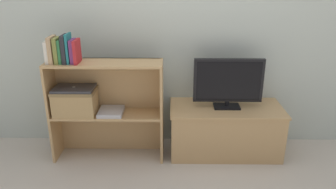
# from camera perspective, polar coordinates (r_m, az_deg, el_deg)

# --- Properties ---
(ground_plane) EXTENTS (16.00, 16.00, 0.00)m
(ground_plane) POSITION_cam_1_polar(r_m,az_deg,el_deg) (2.81, -0.03, -11.98)
(ground_plane) COLOR #BCB2A3
(wall_back) EXTENTS (10.00, 0.05, 2.40)m
(wall_back) POSITION_cam_1_polar(r_m,az_deg,el_deg) (2.84, 0.08, 14.33)
(wall_back) COLOR #B2BCB2
(wall_back) RESTS_ON ground_plane
(tv_stand) EXTENTS (0.96, 0.45, 0.43)m
(tv_stand) POSITION_cam_1_polar(r_m,az_deg,el_deg) (2.93, 9.89, -6.03)
(tv_stand) COLOR tan
(tv_stand) RESTS_ON ground_plane
(tv) EXTENTS (0.58, 0.14, 0.42)m
(tv) POSITION_cam_1_polar(r_m,az_deg,el_deg) (2.76, 10.45, 2.15)
(tv) COLOR black
(tv) RESTS_ON tv_stand
(bookshelf_lower_tier) EXTENTS (0.93, 0.26, 0.41)m
(bookshelf_lower_tier) POSITION_cam_1_polar(r_m,az_deg,el_deg) (2.89, -10.09, -5.39)
(bookshelf_lower_tier) COLOR tan
(bookshelf_lower_tier) RESTS_ON ground_plane
(bookshelf_upper_tier) EXTENTS (0.93, 0.26, 0.44)m
(bookshelf_upper_tier) POSITION_cam_1_polar(r_m,az_deg,el_deg) (2.73, -10.64, 2.63)
(bookshelf_upper_tier) COLOR tan
(bookshelf_upper_tier) RESTS_ON bookshelf_lower_tier
(book_ivory) EXTENTS (0.03, 0.13, 0.17)m
(book_ivory) POSITION_cam_1_polar(r_m,az_deg,el_deg) (2.71, -20.10, 6.97)
(book_ivory) COLOR silver
(book_ivory) RESTS_ON bookshelf_upper_tier
(book_tan) EXTENTS (0.03, 0.15, 0.21)m
(book_tan) POSITION_cam_1_polar(r_m,az_deg,el_deg) (2.69, -19.50, 7.37)
(book_tan) COLOR tan
(book_tan) RESTS_ON bookshelf_upper_tier
(book_olive) EXTENTS (0.03, 0.13, 0.20)m
(book_olive) POSITION_cam_1_polar(r_m,az_deg,el_deg) (2.68, -18.70, 7.31)
(book_olive) COLOR olive
(book_olive) RESTS_ON bookshelf_upper_tier
(book_forest) EXTENTS (0.02, 0.13, 0.18)m
(book_forest) POSITION_cam_1_polar(r_m,az_deg,el_deg) (2.67, -18.05, 7.19)
(book_forest) COLOR #286638
(book_forest) RESTS_ON bookshelf_upper_tier
(book_charcoal) EXTENTS (0.03, 0.14, 0.22)m
(book_charcoal) POSITION_cam_1_polar(r_m,az_deg,el_deg) (2.66, -17.46, 7.57)
(book_charcoal) COLOR #232328
(book_charcoal) RESTS_ON bookshelf_upper_tier
(book_teal) EXTENTS (0.02, 0.13, 0.23)m
(book_teal) POSITION_cam_1_polar(r_m,az_deg,el_deg) (2.65, -16.89, 7.70)
(book_teal) COLOR #1E7075
(book_teal) RESTS_ON bookshelf_upper_tier
(book_plum) EXTENTS (0.03, 0.13, 0.18)m
(book_plum) POSITION_cam_1_polar(r_m,az_deg,el_deg) (2.65, -16.20, 7.26)
(book_plum) COLOR #6B2D66
(book_plum) RESTS_ON bookshelf_upper_tier
(book_crimson) EXTENTS (0.02, 0.16, 0.18)m
(book_crimson) POSITION_cam_1_polar(r_m,az_deg,el_deg) (2.64, -15.57, 7.25)
(book_crimson) COLOR #B22328
(book_crimson) RESTS_ON bookshelf_upper_tier
(storage_basket_left) EXTENTS (0.34, 0.23, 0.21)m
(storage_basket_left) POSITION_cam_1_polar(r_m,az_deg,el_deg) (2.78, -15.85, -1.00)
(storage_basket_left) COLOR tan
(storage_basket_left) RESTS_ON bookshelf_lower_tier
(laptop) EXTENTS (0.32, 0.21, 0.02)m
(laptop) POSITION_cam_1_polar(r_m,az_deg,el_deg) (2.75, -16.06, 1.04)
(laptop) COLOR #2D2D33
(laptop) RESTS_ON storage_basket_left
(magazine_stack) EXTENTS (0.20, 0.22, 0.03)m
(magazine_stack) POSITION_cam_1_polar(r_m,az_deg,el_deg) (2.76, -9.88, -2.94)
(magazine_stack) COLOR #B2B2B7
(magazine_stack) RESTS_ON bookshelf_lower_tier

